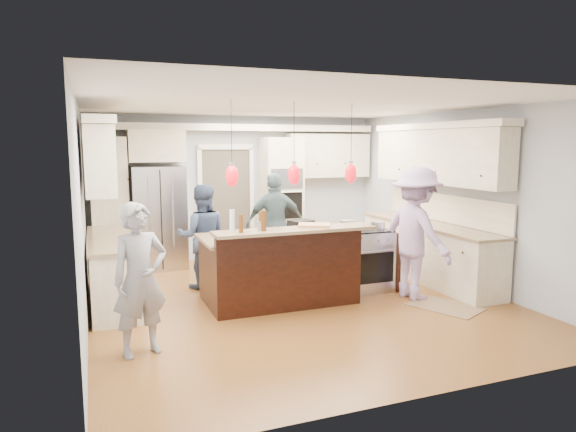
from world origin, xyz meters
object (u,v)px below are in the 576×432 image
at_px(island_range, 365,259).
at_px(person_far_left, 202,237).
at_px(refrigerator, 159,218).
at_px(kitchen_island, 279,267).
at_px(person_bar_end, 140,279).

distance_m(island_range, person_far_left, 2.48).
height_order(refrigerator, person_far_left, refrigerator).
distance_m(kitchen_island, island_range, 1.41).
distance_m(refrigerator, kitchen_island, 2.91).
xyz_separation_m(kitchen_island, person_far_left, (-0.85, 1.04, 0.30)).
distance_m(refrigerator, person_far_left, 1.59).
relative_size(person_bar_end, person_far_left, 1.01).
bearing_deg(person_far_left, refrigerator, -62.93).
bearing_deg(kitchen_island, person_bar_end, -148.14).
height_order(kitchen_island, person_bar_end, person_bar_end).
xyz_separation_m(refrigerator, island_range, (2.71, -2.49, -0.44)).
xyz_separation_m(person_bar_end, person_far_left, (1.11, 2.26, -0.01)).
bearing_deg(island_range, person_far_left, 156.84).
bearing_deg(person_bar_end, kitchen_island, 15.22).
relative_size(refrigerator, person_bar_end, 1.13).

